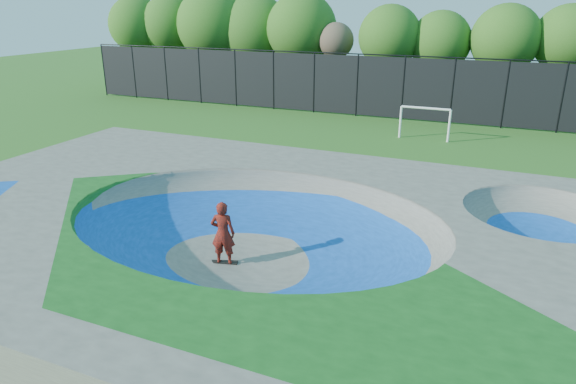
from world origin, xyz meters
TOP-DOWN VIEW (x-y plane):
  - ground at (0.00, 0.00)m, footprint 120.00×120.00m
  - skate_deck at (0.00, 0.00)m, footprint 22.00×14.00m
  - skater at (-0.75, -0.46)m, footprint 0.78×0.61m
  - skateboard at (-0.75, -0.46)m, footprint 0.81×0.47m
  - soccer_goal at (2.17, 16.33)m, footprint 2.73×0.12m
  - fence at (0.00, 21.00)m, footprint 48.09×0.09m
  - treeline at (-1.73, 26.18)m, footprint 52.00×7.01m

SIDE VIEW (x-z plane):
  - ground at x=0.00m, z-range 0.00..0.00m
  - skateboard at x=-0.75m, z-range 0.00..0.05m
  - skate_deck at x=0.00m, z-range 0.00..1.50m
  - skater at x=-0.75m, z-range 0.00..1.90m
  - soccer_goal at x=2.17m, z-range 0.34..2.14m
  - fence at x=0.00m, z-range 0.08..4.12m
  - treeline at x=-1.73m, z-range 0.81..9.19m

